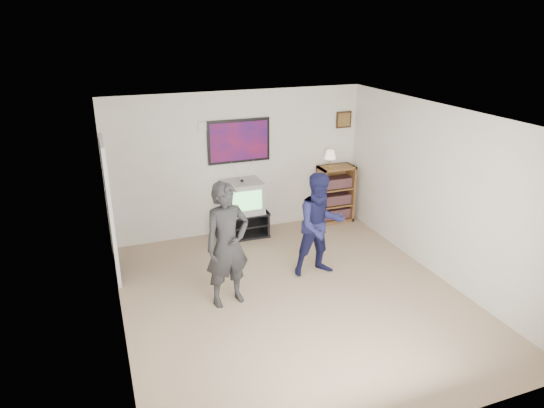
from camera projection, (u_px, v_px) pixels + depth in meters
room_shell at (286, 205)px, 6.52m from camera, size 4.51×5.00×2.51m
media_stand at (242, 224)px, 8.51m from camera, size 0.92×0.53×0.45m
crt_television at (242, 197)px, 8.34m from camera, size 0.66×0.56×0.55m
bookshelf at (335, 194)px, 9.05m from camera, size 0.65×0.37×1.07m
table_lamp at (330, 159)px, 8.73m from camera, size 0.20×0.20×0.32m
person_tall at (227, 245)px, 6.28m from camera, size 0.68×0.51×1.70m
person_short at (320, 225)px, 7.06m from camera, size 0.79×0.62×1.57m
controller_left at (224, 218)px, 6.33m from camera, size 0.08×0.12×0.03m
controller_right at (315, 207)px, 7.15m from camera, size 0.08×0.13×0.04m
poster at (239, 141)px, 8.24m from camera, size 1.10×0.03×0.75m
air_vent at (206, 126)px, 7.95m from camera, size 0.28×0.02×0.14m
small_picture at (344, 120)px, 8.82m from camera, size 0.30×0.03×0.30m
doorway at (109, 211)px, 6.97m from camera, size 0.03×0.85×2.00m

